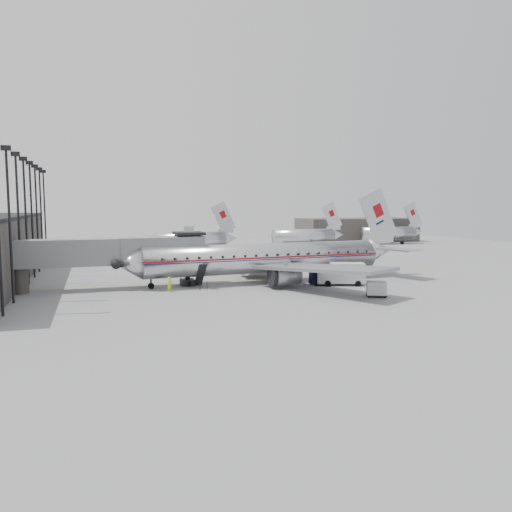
% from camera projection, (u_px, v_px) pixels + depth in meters
% --- Properties ---
extents(ground, '(160.00, 160.00, 0.00)m').
position_uv_depth(ground, '(271.00, 286.00, 59.21)').
color(ground, slate).
rests_on(ground, ground).
extents(hangar, '(30.00, 12.00, 6.00)m').
position_uv_depth(hangar, '(357.00, 230.00, 129.42)').
color(hangar, '#3D3937').
rests_on(hangar, ground).
extents(apron_line, '(60.00, 0.15, 0.01)m').
position_uv_depth(apron_line, '(277.00, 278.00, 65.80)').
color(apron_line, gold).
rests_on(apron_line, ground).
extents(jet_bridge, '(21.00, 6.20, 7.10)m').
position_uv_depth(jet_bridge, '(123.00, 252.00, 57.16)').
color(jet_bridge, slate).
rests_on(jet_bridge, ground).
extents(floodlight_masts, '(0.90, 42.25, 15.25)m').
position_uv_depth(floodlight_masts, '(29.00, 215.00, 62.26)').
color(floodlight_masts, black).
rests_on(floodlight_masts, ground).
extents(distant_aircraft_near, '(16.39, 3.20, 10.26)m').
position_uv_depth(distant_aircraft_near, '(191.00, 239.00, 98.14)').
color(distant_aircraft_near, silver).
rests_on(distant_aircraft_near, ground).
extents(distant_aircraft_mid, '(16.39, 3.20, 10.26)m').
position_uv_depth(distant_aircraft_mid, '(304.00, 236.00, 109.85)').
color(distant_aircraft_mid, silver).
rests_on(distant_aircraft_mid, ground).
extents(distant_aircraft_far, '(16.39, 3.20, 10.26)m').
position_uv_depth(distant_aircraft_far, '(389.00, 233.00, 120.96)').
color(distant_aircraft_far, silver).
rests_on(distant_aircraft_far, ground).
extents(airliner, '(37.68, 34.85, 11.91)m').
position_uv_depth(airliner, '(270.00, 258.00, 62.08)').
color(airliner, silver).
rests_on(airliner, ground).
extents(service_van, '(6.05, 3.88, 2.66)m').
position_uv_depth(service_van, '(341.00, 274.00, 59.66)').
color(service_van, '#BDBDBF').
rests_on(service_van, ground).
extents(baggage_cart_navy, '(2.35, 1.84, 1.79)m').
position_uv_depth(baggage_cart_navy, '(320.00, 277.00, 60.18)').
color(baggage_cart_navy, black).
rests_on(baggage_cart_navy, ground).
extents(baggage_cart_white, '(2.54, 2.30, 1.63)m').
position_uv_depth(baggage_cart_white, '(376.00, 289.00, 52.15)').
color(baggage_cart_white, silver).
rests_on(baggage_cart_white, ground).
extents(ramp_worker, '(0.73, 0.68, 1.67)m').
position_uv_depth(ramp_worker, '(170.00, 284.00, 55.16)').
color(ramp_worker, '#CDF51C').
rests_on(ramp_worker, ground).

